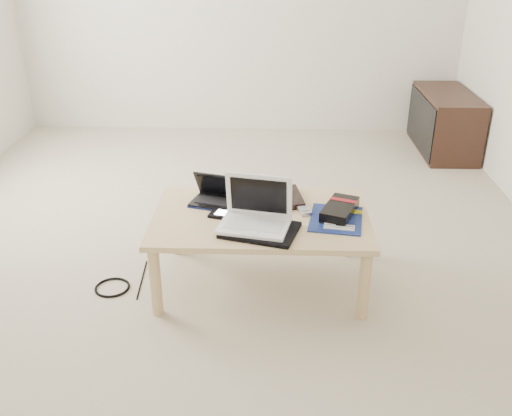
{
  "coord_description": "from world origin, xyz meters",
  "views": [
    {
      "loc": [
        0.32,
        -3.28,
        1.69
      ],
      "look_at": [
        0.24,
        -0.68,
        0.44
      ],
      "focal_mm": 40.0,
      "sensor_mm": 36.0,
      "label": 1
    }
  ],
  "objects_px": {
    "media_cabinet": "(444,122)",
    "white_laptop": "(256,215)",
    "coffee_table": "(261,224)",
    "netbook": "(216,197)",
    "gpu_box": "(340,210)"
  },
  "relations": [
    {
      "from": "media_cabinet",
      "to": "white_laptop",
      "type": "xyz_separation_m",
      "value": [
        -1.53,
        -2.28,
        0.22
      ]
    },
    {
      "from": "media_cabinet",
      "to": "gpu_box",
      "type": "relative_size",
      "value": 2.98
    },
    {
      "from": "coffee_table",
      "to": "netbook",
      "type": "height_order",
      "value": "netbook"
    },
    {
      "from": "media_cabinet",
      "to": "white_laptop",
      "type": "height_order",
      "value": "white_laptop"
    },
    {
      "from": "media_cabinet",
      "to": "white_laptop",
      "type": "distance_m",
      "value": 2.75
    },
    {
      "from": "coffee_table",
      "to": "gpu_box",
      "type": "xyz_separation_m",
      "value": [
        0.4,
        0.01,
        0.08
      ]
    },
    {
      "from": "coffee_table",
      "to": "gpu_box",
      "type": "relative_size",
      "value": 3.64
    },
    {
      "from": "media_cabinet",
      "to": "white_laptop",
      "type": "bearing_deg",
      "value": -123.94
    },
    {
      "from": "media_cabinet",
      "to": "white_laptop",
      "type": "relative_size",
      "value": 2.44
    },
    {
      "from": "gpu_box",
      "to": "netbook",
      "type": "bearing_deg",
      "value": 168.8
    },
    {
      "from": "coffee_table",
      "to": "netbook",
      "type": "xyz_separation_m",
      "value": [
        -0.24,
        0.14,
        0.08
      ]
    },
    {
      "from": "white_laptop",
      "to": "gpu_box",
      "type": "relative_size",
      "value": 1.22
    },
    {
      "from": "white_laptop",
      "to": "netbook",
      "type": "bearing_deg",
      "value": 127.49
    },
    {
      "from": "white_laptop",
      "to": "gpu_box",
      "type": "xyz_separation_m",
      "value": [
        0.42,
        0.16,
        -0.04
      ]
    },
    {
      "from": "coffee_table",
      "to": "media_cabinet",
      "type": "height_order",
      "value": "media_cabinet"
    }
  ]
}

